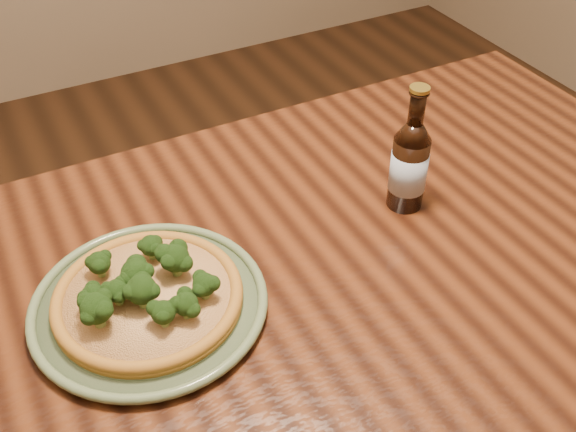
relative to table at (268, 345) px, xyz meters
name	(u,v)px	position (x,y,z in m)	size (l,w,h in m)	color
table	(268,345)	(0.00, 0.00, 0.00)	(1.60, 0.90, 0.75)	#48210F
plate	(149,304)	(-0.15, 0.06, 0.10)	(0.32, 0.32, 0.02)	#5C714D
pizza	(147,295)	(-0.15, 0.06, 0.12)	(0.26, 0.26, 0.07)	#A67025
beer_bottle	(409,164)	(0.29, 0.09, 0.17)	(0.06, 0.06, 0.21)	black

